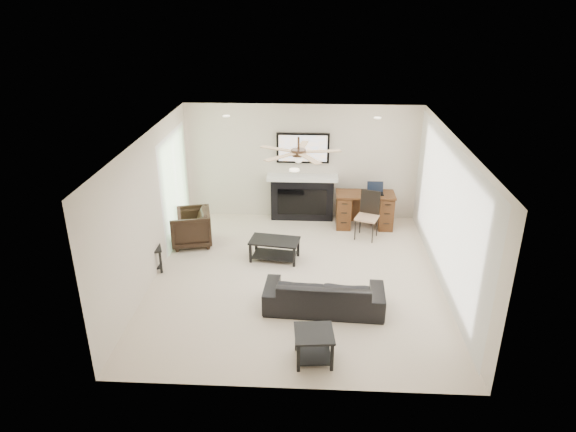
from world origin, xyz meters
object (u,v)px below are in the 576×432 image
at_px(fireplace_unit, 302,178).
at_px(sofa, 324,294).
at_px(armchair, 191,228).
at_px(coffee_table, 275,250).
at_px(desk, 364,210).

bearing_deg(fireplace_unit, sofa, -82.83).
relative_size(armchair, coffee_table, 0.87).
height_order(sofa, desk, desk).
bearing_deg(desk, armchair, -163.88).
relative_size(armchair, fireplace_unit, 0.41).
distance_m(coffee_table, fireplace_unit, 2.11).
bearing_deg(coffee_table, armchair, 170.40).
distance_m(armchair, desk, 3.63).
distance_m(coffee_table, desk, 2.38).
bearing_deg(desk, sofa, -105.66).
xyz_separation_m(armchair, desk, (3.49, 1.01, 0.02)).
distance_m(sofa, desk, 3.28).
height_order(armchair, desk, desk).
xyz_separation_m(sofa, fireplace_unit, (-0.44, 3.51, 0.68)).
bearing_deg(armchair, coffee_table, 58.29).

